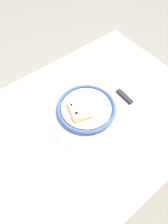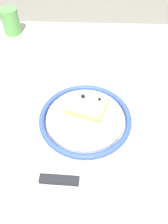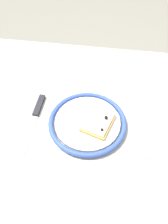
# 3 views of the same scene
# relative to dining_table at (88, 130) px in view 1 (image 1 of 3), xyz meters

# --- Properties ---
(ground_plane) EXTENTS (6.00, 6.00, 0.00)m
(ground_plane) POSITION_rel_dining_table_xyz_m (0.00, 0.00, -0.63)
(ground_plane) COLOR gray
(dining_table) EXTENTS (1.00, 0.73, 0.72)m
(dining_table) POSITION_rel_dining_table_xyz_m (0.00, 0.00, 0.00)
(dining_table) COLOR #BCB29E
(dining_table) RESTS_ON ground_plane
(plate) EXTENTS (0.25, 0.25, 0.02)m
(plate) POSITION_rel_dining_table_xyz_m (0.02, 0.04, 0.10)
(plate) COLOR white
(plate) RESTS_ON dining_table
(pizza_slice_near) EXTENTS (0.11, 0.12, 0.03)m
(pizza_slice_near) POSITION_rel_dining_table_xyz_m (-0.01, 0.04, 0.12)
(pizza_slice_near) COLOR tan
(pizza_slice_near) RESTS_ON plate
(knife) EXTENTS (0.03, 0.24, 0.01)m
(knife) POSITION_rel_dining_table_xyz_m (0.20, 0.02, 0.10)
(knife) COLOR silver
(knife) RESTS_ON dining_table
(fork) EXTENTS (0.05, 0.20, 0.00)m
(fork) POSITION_rel_dining_table_xyz_m (-0.15, 0.04, 0.09)
(fork) COLOR #B9B9B9
(fork) RESTS_ON dining_table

